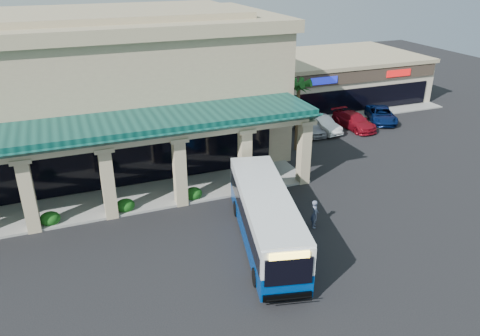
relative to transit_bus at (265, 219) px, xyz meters
name	(u,v)px	position (x,y,z in m)	size (l,w,h in m)	color
ground	(254,235)	(-0.24, 1.00, -1.57)	(110.00, 110.00, 0.00)	black
main_building	(79,88)	(-8.24, 17.00, 4.10)	(30.80, 14.80, 11.35)	tan
arcade	(96,167)	(-8.24, 7.80, 1.28)	(30.00, 6.20, 5.70)	#093833
strip_mall	(318,78)	(17.76, 25.00, 0.88)	(22.50, 12.50, 4.90)	beige
palm_0	(298,112)	(8.26, 12.00, 1.73)	(2.40, 2.40, 6.60)	#124414
palm_1	(291,106)	(9.26, 15.00, 1.33)	(2.40, 2.40, 5.80)	#124414
broadleaf_tree	(249,99)	(7.26, 20.00, 0.83)	(2.60, 2.60, 4.81)	#134C11
transit_bus	(265,219)	(0.00, 0.00, 0.00)	(2.62, 11.24, 3.14)	navy
pedestrian	(315,214)	(3.48, 0.50, -0.68)	(0.65, 0.43, 1.78)	slate
car_silver	(310,127)	(11.26, 14.95, -0.88)	(1.63, 4.06, 1.38)	#9D9EA7
car_white	(322,124)	(12.60, 15.14, -0.83)	(1.56, 4.48, 1.48)	white
car_red	(354,121)	(15.90, 14.81, -0.83)	(2.07, 5.09, 1.48)	maroon
car_gray	(381,115)	(19.56, 15.55, -0.86)	(2.37, 5.13, 1.43)	#081B50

